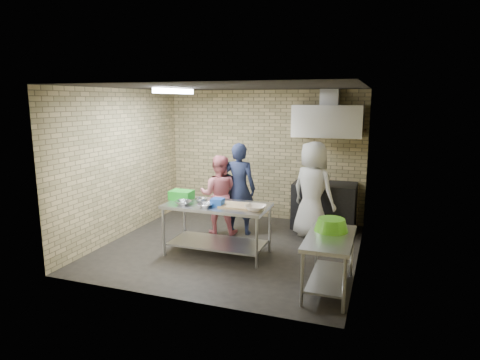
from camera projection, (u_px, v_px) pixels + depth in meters
name	position (u px, v px, depth m)	size (l,w,h in m)	color
floor	(231.00, 247.00, 7.10)	(4.20, 4.20, 0.00)	black
ceiling	(230.00, 87.00, 6.58)	(4.20, 4.20, 0.00)	black
back_wall	(264.00, 155.00, 8.69)	(4.20, 0.06, 2.70)	tan
front_wall	(172.00, 196.00, 4.99)	(4.20, 0.06, 2.70)	tan
left_wall	(123.00, 164.00, 7.53)	(0.06, 4.00, 2.70)	tan
right_wall	(362.00, 178.00, 6.16)	(0.06, 4.00, 2.70)	tan
prep_table	(217.00, 229.00, 6.74)	(1.67, 0.84, 0.84)	#ABACB2
side_counter	(329.00, 264.00, 5.43)	(0.60, 1.20, 0.75)	silver
stove	(324.00, 206.00, 8.10)	(1.20, 0.70, 0.90)	black
range_hood	(328.00, 121.00, 7.83)	(1.30, 0.60, 0.60)	silver
hood_duct	(330.00, 97.00, 7.89)	(0.35, 0.30, 0.30)	#A5A8AD
wall_shelf	(345.00, 130.00, 7.95)	(0.80, 0.20, 0.04)	#3F2B19
fluorescent_fixture	(174.00, 91.00, 6.92)	(0.10, 1.25, 0.08)	white
green_crate	(182.00, 195.00, 6.98)	(0.37, 0.28, 0.15)	green
blue_tub	(217.00, 202.00, 6.54)	(0.19, 0.19, 0.12)	blue
cutting_board	(237.00, 205.00, 6.52)	(0.51, 0.39, 0.03)	#D7B97C
mixing_bowl_a	(184.00, 203.00, 6.63)	(0.26, 0.26, 0.06)	#B8BABF
mixing_bowl_b	(201.00, 200.00, 6.80)	(0.20, 0.20, 0.06)	#B7BABE
mixing_bowl_c	(206.00, 205.00, 6.48)	(0.24, 0.24, 0.06)	silver
ceramic_bowl	(256.00, 208.00, 6.28)	(0.32, 0.32, 0.08)	beige
green_basin	(331.00, 225.00, 5.57)	(0.46, 0.46, 0.17)	#59C626
bottle_red	(332.00, 124.00, 8.01)	(0.07, 0.07, 0.18)	#B22619
bottle_green	(353.00, 125.00, 7.88)	(0.06, 0.06, 0.15)	green
man_navy	(239.00, 189.00, 7.69)	(0.63, 0.41, 1.73)	#151834
woman_pink	(219.00, 195.00, 7.72)	(0.73, 0.57, 1.49)	#D9737E
woman_white	(313.00, 190.00, 7.46)	(0.87, 0.56, 1.77)	silver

